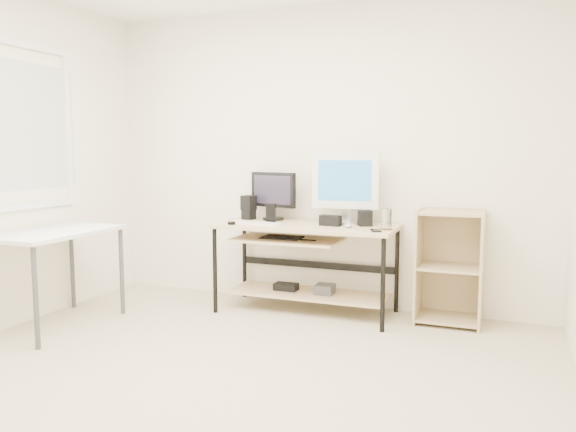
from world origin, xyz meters
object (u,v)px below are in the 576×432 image
(shelf_unit, at_px, (450,266))
(white_imac, at_px, (345,183))
(desk, at_px, (303,249))
(black_monitor, at_px, (273,193))
(audio_controller, at_px, (271,213))
(side_table, at_px, (54,241))

(shelf_unit, distance_m, white_imac, 1.08)
(desk, xyz_separation_m, black_monitor, (-0.35, 0.18, 0.45))
(black_monitor, bearing_deg, audio_controller, -57.27)
(side_table, bearing_deg, desk, 32.65)
(shelf_unit, distance_m, black_monitor, 1.62)
(desk, height_order, audio_controller, audio_controller)
(black_monitor, relative_size, white_imac, 0.76)
(audio_controller, bearing_deg, desk, -11.34)
(shelf_unit, distance_m, audio_controller, 1.53)
(side_table, distance_m, white_imac, 2.35)
(shelf_unit, relative_size, white_imac, 1.50)
(white_imac, bearing_deg, desk, -158.41)
(white_imac, height_order, audio_controller, white_imac)
(desk, bearing_deg, side_table, -147.35)
(desk, height_order, black_monitor, black_monitor)
(desk, xyz_separation_m, white_imac, (0.31, 0.15, 0.56))
(side_table, xyz_separation_m, black_monitor, (1.30, 1.24, 0.32))
(shelf_unit, bearing_deg, audio_controller, -173.66)
(desk, xyz_separation_m, side_table, (-1.65, -1.06, 0.13))
(shelf_unit, bearing_deg, white_imac, -179.33)
(desk, bearing_deg, white_imac, 25.56)
(black_monitor, distance_m, white_imac, 0.67)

